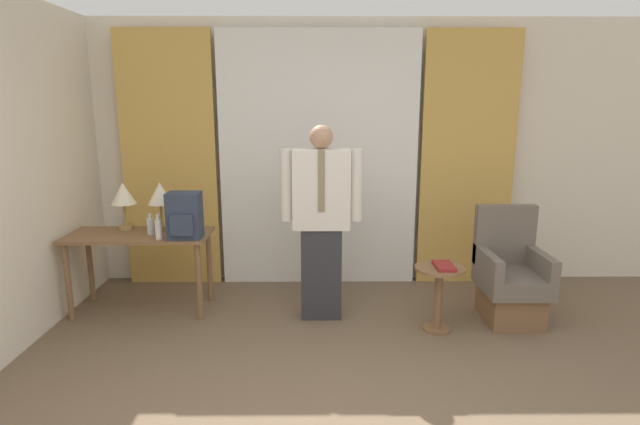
# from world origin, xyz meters

# --- Properties ---
(wall_back) EXTENTS (10.00, 0.06, 2.70)m
(wall_back) POSITION_xyz_m (0.00, 3.14, 1.35)
(wall_back) COLOR silver
(wall_back) RESTS_ON ground_plane
(curtain_sheer_center) EXTENTS (2.01, 0.06, 2.58)m
(curtain_sheer_center) POSITION_xyz_m (0.00, 3.01, 1.29)
(curtain_sheer_center) COLOR white
(curtain_sheer_center) RESTS_ON ground_plane
(curtain_drape_left) EXTENTS (0.95, 0.06, 2.58)m
(curtain_drape_left) POSITION_xyz_m (-1.52, 3.01, 1.29)
(curtain_drape_left) COLOR gold
(curtain_drape_left) RESTS_ON ground_plane
(curtain_drape_right) EXTENTS (0.95, 0.06, 2.58)m
(curtain_drape_right) POSITION_xyz_m (1.52, 3.01, 1.29)
(curtain_drape_right) COLOR gold
(curtain_drape_right) RESTS_ON ground_plane
(desk) EXTENTS (1.26, 0.56, 0.73)m
(desk) POSITION_xyz_m (-1.62, 2.26, 0.62)
(desk) COLOR brown
(desk) RESTS_ON ground_plane
(table_lamp_left) EXTENTS (0.22, 0.22, 0.44)m
(table_lamp_left) POSITION_xyz_m (-1.78, 2.41, 1.04)
(table_lamp_left) COLOR #9E7F47
(table_lamp_left) RESTS_ON desk
(table_lamp_right) EXTENTS (0.22, 0.22, 0.44)m
(table_lamp_right) POSITION_xyz_m (-1.45, 2.41, 1.04)
(table_lamp_right) COLOR #9E7F47
(table_lamp_right) RESTS_ON desk
(bottle_near_edge) EXTENTS (0.06, 0.06, 0.22)m
(bottle_near_edge) POSITION_xyz_m (-1.38, 2.07, 0.82)
(bottle_near_edge) COLOR silver
(bottle_near_edge) RESTS_ON desk
(bottle_by_lamp) EXTENTS (0.06, 0.06, 0.19)m
(bottle_by_lamp) POSITION_xyz_m (-1.49, 2.23, 0.80)
(bottle_by_lamp) COLOR silver
(bottle_by_lamp) RESTS_ON desk
(backpack) EXTENTS (0.28, 0.23, 0.40)m
(backpack) POSITION_xyz_m (-1.16, 2.11, 0.92)
(backpack) COLOR #2D384C
(backpack) RESTS_ON desk
(person) EXTENTS (0.70, 0.23, 1.69)m
(person) POSITION_xyz_m (0.02, 2.09, 0.91)
(person) COLOR #2D2D33
(person) RESTS_ON ground_plane
(armchair) EXTENTS (0.53, 0.60, 0.98)m
(armchair) POSITION_xyz_m (1.67, 2.04, 0.36)
(armchair) COLOR brown
(armchair) RESTS_ON ground_plane
(side_table) EXTENTS (0.41, 0.41, 0.56)m
(side_table) POSITION_xyz_m (0.99, 1.81, 0.38)
(side_table) COLOR brown
(side_table) RESTS_ON ground_plane
(book) EXTENTS (0.15, 0.25, 0.03)m
(book) POSITION_xyz_m (1.02, 1.79, 0.57)
(book) COLOR maroon
(book) RESTS_ON side_table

